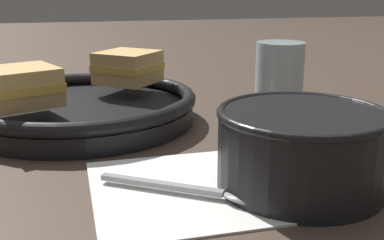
% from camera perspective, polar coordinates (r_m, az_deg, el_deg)
% --- Properties ---
extents(ground_plane, '(4.00, 4.00, 0.00)m').
position_cam_1_polar(ground_plane, '(0.51, 2.41, -5.32)').
color(ground_plane, '#47382D').
extents(napkin, '(0.21, 0.18, 0.00)m').
position_cam_1_polar(napkin, '(0.46, 1.59, -7.79)').
color(napkin, white).
rests_on(napkin, ground_plane).
extents(soup_bowl, '(0.16, 0.16, 0.08)m').
position_cam_1_polar(soup_bowl, '(0.45, 12.81, -2.80)').
color(soup_bowl, black).
rests_on(soup_bowl, ground_plane).
extents(spoon, '(0.16, 0.11, 0.01)m').
position_cam_1_polar(spoon, '(0.42, 4.27, -8.79)').
color(spoon, '#9E9EA3').
rests_on(spoon, napkin).
extents(skillet, '(0.37, 0.37, 0.04)m').
position_cam_1_polar(skillet, '(0.68, -13.00, 1.52)').
color(skillet, black).
rests_on(skillet, ground_plane).
extents(sandwich_near_left, '(0.11, 0.11, 0.05)m').
position_cam_1_polar(sandwich_near_left, '(0.62, -19.53, 3.78)').
color(sandwich_near_left, '#DBB26B').
rests_on(sandwich_near_left, skillet).
extents(sandwich_near_right, '(0.11, 0.11, 0.05)m').
position_cam_1_polar(sandwich_near_right, '(0.72, -7.59, 6.24)').
color(sandwich_near_right, '#DBB26B').
rests_on(sandwich_near_right, skillet).
extents(drinking_glass, '(0.07, 0.07, 0.11)m').
position_cam_1_polar(drinking_glass, '(0.68, 10.28, 4.51)').
color(drinking_glass, silver).
rests_on(drinking_glass, ground_plane).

